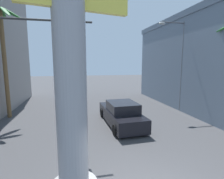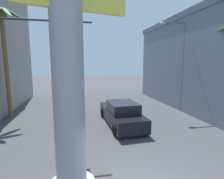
% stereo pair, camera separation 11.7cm
% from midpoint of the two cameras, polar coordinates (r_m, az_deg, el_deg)
% --- Properties ---
extents(ground_plane, '(90.51, 90.51, 0.00)m').
position_cam_midpoint_polar(ground_plane, '(14.97, -4.02, -7.12)').
color(ground_plane, '#424244').
extents(neon_sign_pole, '(3.06, 1.31, 10.85)m').
position_cam_midpoint_polar(neon_sign_pole, '(4.66, -14.60, 18.92)').
color(neon_sign_pole, '#9E9EA3').
rests_on(neon_sign_pole, ground).
extents(street_lamp, '(2.35, 0.28, 7.37)m').
position_cam_midpoint_polar(street_lamp, '(15.52, 20.84, 9.44)').
color(street_lamp, '#59595E').
rests_on(street_lamp, ground).
extents(traffic_light_mast, '(5.64, 0.32, 6.10)m').
position_cam_midpoint_polar(traffic_light_mast, '(9.35, -31.20, 9.13)').
color(traffic_light_mast, '#333333').
rests_on(traffic_light_mast, ground).
extents(car_lead, '(2.19, 5.24, 1.56)m').
position_cam_midpoint_polar(car_lead, '(11.73, 2.67, -7.95)').
color(car_lead, black).
rests_on(car_lead, ground).
extents(palm_tree_mid_left, '(2.89, 3.05, 7.92)m').
position_cam_midpoint_polar(palm_tree_mid_left, '(14.99, -32.11, 12.49)').
color(palm_tree_mid_left, brown).
rests_on(palm_tree_mid_left, ground).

